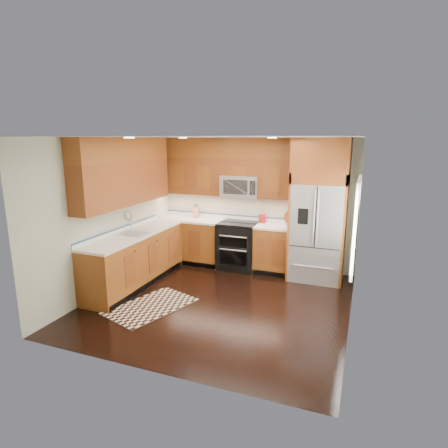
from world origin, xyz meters
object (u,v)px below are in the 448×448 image
at_px(range, 238,246).
at_px(utensil_crock, 262,217).
at_px(rug, 151,306).
at_px(knife_block, 196,212).
at_px(refrigerator, 319,210).

height_order(range, utensil_crock, utensil_crock).
xyz_separation_m(range, utensil_crock, (0.44, 0.18, 0.60)).
bearing_deg(range, rug, -107.44).
height_order(knife_block, utensil_crock, utensil_crock).
bearing_deg(utensil_crock, knife_block, 178.34).
relative_size(refrigerator, utensil_crock, 7.04).
height_order(range, refrigerator, refrigerator).
relative_size(range, refrigerator, 0.36).
bearing_deg(rug, utensil_crock, 83.58).
bearing_deg(knife_block, range, -11.99).
distance_m(refrigerator, knife_block, 2.61).
distance_m(knife_block, utensil_crock, 1.47).
relative_size(range, rug, 0.70).
distance_m(rug, knife_block, 2.67).
relative_size(knife_block, utensil_crock, 0.75).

